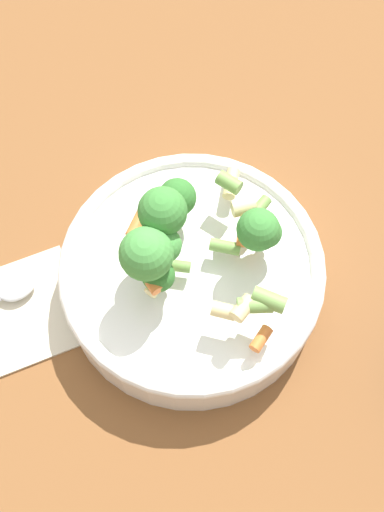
% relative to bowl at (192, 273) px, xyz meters
% --- Properties ---
extents(ground_plane, '(3.00, 3.00, 0.00)m').
position_rel_bowl_xyz_m(ground_plane, '(0.00, 0.00, -0.03)').
color(ground_plane, brown).
extents(bowl, '(0.24, 0.24, 0.05)m').
position_rel_bowl_xyz_m(bowl, '(0.00, 0.00, 0.00)').
color(bowl, white).
rests_on(bowl, ground_plane).
extents(pasta_salad, '(0.17, 0.15, 0.08)m').
position_rel_bowl_xyz_m(pasta_salad, '(-0.00, -0.00, 0.07)').
color(pasta_salad, '#8CB766').
rests_on(pasta_salad, bowl).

